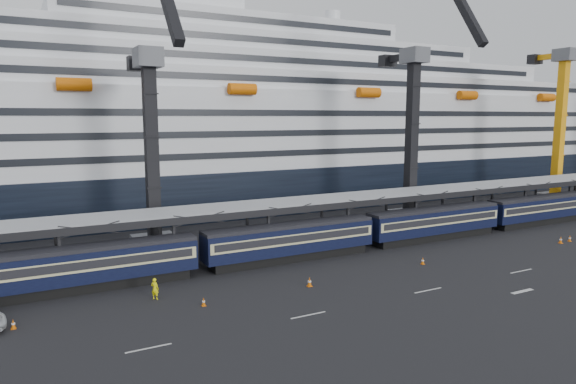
% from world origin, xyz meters
% --- Properties ---
extents(ground, '(260.00, 260.00, 0.00)m').
position_xyz_m(ground, '(0.00, 0.00, 0.00)').
color(ground, black).
rests_on(ground, ground).
extents(lane_markings, '(111.00, 4.27, 0.02)m').
position_xyz_m(lane_markings, '(8.15, -5.23, 0.01)').
color(lane_markings, beige).
rests_on(lane_markings, ground).
extents(train, '(133.05, 3.00, 4.05)m').
position_xyz_m(train, '(-4.65, 10.00, 2.20)').
color(train, black).
rests_on(train, ground).
extents(canopy, '(130.00, 6.25, 5.53)m').
position_xyz_m(canopy, '(0.00, 14.00, 5.25)').
color(canopy, '#9C9FA4').
rests_on(canopy, ground).
extents(cruise_ship, '(214.09, 28.84, 34.00)m').
position_xyz_m(cruise_ship, '(-1.08, 45.99, 12.34)').
color(cruise_ship, black).
rests_on(cruise_ship, ground).
extents(crane_dark_near, '(4.50, 17.75, 35.08)m').
position_xyz_m(crane_dark_near, '(-20.00, 18.59, 11.93)').
color(crane_dark_near, '#4F5157').
rests_on(crane_dark_near, ground).
extents(crane_dark_mid, '(4.50, 18.24, 39.64)m').
position_xyz_m(crane_dark_mid, '(15.00, 17.59, 13.36)').
color(crane_dark_mid, '#4F5157').
rests_on(crane_dark_mid, ground).
extents(crane_yellow_near, '(4.50, 20.12, 40.16)m').
position_xyz_m(crane_yellow_near, '(48.00, 18.47, 14.24)').
color(crane_yellow_near, '#4F5157').
rests_on(crane_yellow_near, ground).
extents(worker, '(0.77, 0.77, 1.80)m').
position_xyz_m(worker, '(-23.42, 4.91, 0.90)').
color(worker, '#FFF50D').
rests_on(worker, ground).
extents(traffic_cone_a, '(0.36, 0.36, 0.72)m').
position_xyz_m(traffic_cone_a, '(-33.76, 3.63, 0.36)').
color(traffic_cone_a, '#DA5F06').
rests_on(traffic_cone_a, ground).
extents(traffic_cone_b, '(0.35, 0.35, 0.69)m').
position_xyz_m(traffic_cone_b, '(-20.38, 1.59, 0.34)').
color(traffic_cone_b, '#DA5F06').
rests_on(traffic_cone_b, ground).
extents(traffic_cone_c, '(0.43, 0.43, 0.86)m').
position_xyz_m(traffic_cone_c, '(-10.54, 1.75, 0.43)').
color(traffic_cone_c, '#DA5F06').
rests_on(traffic_cone_c, ground).
extents(traffic_cone_d, '(0.37, 0.37, 0.75)m').
position_xyz_m(traffic_cone_d, '(3.18, 2.32, 0.37)').
color(traffic_cone_d, '#DA5F06').
rests_on(traffic_cone_d, ground).
extents(traffic_cone_e, '(0.43, 0.43, 0.86)m').
position_xyz_m(traffic_cone_e, '(23.85, 1.33, 0.42)').
color(traffic_cone_e, '#DA5F06').
rests_on(traffic_cone_e, ground).
extents(traffic_cone_f, '(0.38, 0.38, 0.76)m').
position_xyz_m(traffic_cone_f, '(25.67, 1.40, 0.38)').
color(traffic_cone_f, '#DA5F06').
rests_on(traffic_cone_f, ground).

